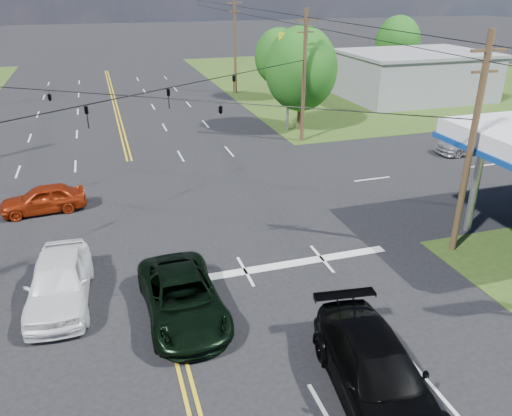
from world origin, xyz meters
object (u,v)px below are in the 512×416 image
object	(u,v)px
pole_ne	(304,75)
tree_right_a	(301,69)
pole_right_far	(235,44)
retail_ne	(414,77)
suv_black	(376,372)
pickup_dkgreen	(182,297)
tree_right_b	(279,57)
pickup_white	(59,281)
pole_se	(471,145)
tree_far_r	(398,42)

from	to	relation	value
pole_ne	tree_right_a	world-z (taller)	pole_ne
tree_right_a	pole_right_far	bearing A→B (deg)	93.58
retail_ne	suv_black	distance (m)	43.57
pole_ne	pickup_dkgreen	xyz separation A→B (m)	(-12.50, -19.24, -4.12)
pole_ne	tree_right_a	bearing A→B (deg)	71.57
pole_right_far	suv_black	world-z (taller)	pole_right_far
tree_right_b	pickup_white	bearing A→B (deg)	-122.30
pole_se	pickup_dkgreen	distance (m)	13.22
suv_black	pickup_white	size ratio (longest dim) A/B	1.13
pole_right_far	tree_right_b	xyz separation A→B (m)	(3.50, -4.00, -0.95)
pickup_white	tree_far_r	bearing A→B (deg)	48.58
pole_se	tree_right_a	xyz separation A→B (m)	(1.00, 21.00, -0.05)
retail_ne	suv_black	size ratio (longest dim) A/B	2.29
pole_se	tree_right_b	distance (m)	33.19
tree_far_r	pickup_white	distance (m)	53.67
tree_far_r	suv_black	distance (m)	54.22
pickup_dkgreen	tree_far_r	bearing A→B (deg)	48.73
pole_ne	pickup_white	distance (m)	24.18
pole_right_far	pickup_dkgreen	distance (m)	40.47
pole_ne	tree_right_a	size ratio (longest dim) A/B	1.16
retail_ne	tree_far_r	world-z (taller)	tree_far_r
tree_right_b	suv_black	bearing A→B (deg)	-105.95
tree_right_b	tree_far_r	bearing A→B (deg)	18.92
pickup_white	suv_black	bearing A→B (deg)	-37.79
retail_ne	pole_right_far	xyz separation A→B (m)	(-17.00, 8.00, 2.97)
tree_far_r	pickup_white	world-z (taller)	tree_far_r
tree_right_b	pickup_dkgreen	distance (m)	37.95
pole_se	suv_black	xyz separation A→B (m)	(-7.86, -6.75, -4.03)
pickup_dkgreen	pickup_white	size ratio (longest dim) A/B	1.06
pole_right_far	tree_far_r	distance (m)	21.10
tree_far_r	tree_right_a	bearing A→B (deg)	-138.01
retail_ne	pickup_white	size ratio (longest dim) A/B	2.60
retail_ne	tree_right_b	size ratio (longest dim) A/B	1.98
tree_far_r	pickup_dkgreen	bearing A→B (deg)	-129.78
pole_ne	tree_far_r	size ratio (longest dim) A/B	1.25
retail_ne	tree_far_r	distance (m)	11.02
tree_right_b	pickup_dkgreen	size ratio (longest dim) A/B	1.24
pole_right_far	tree_far_r	bearing A→B (deg)	5.44
retail_ne	pickup_dkgreen	bearing A→B (deg)	-134.29
retail_ne	tree_right_a	world-z (taller)	tree_right_a
tree_far_r	pole_se	bearing A→B (deg)	-118.30
pole_right_far	tree_right_b	bearing A→B (deg)	-48.81
pole_right_far	suv_black	bearing A→B (deg)	-100.19
retail_ne	pole_ne	xyz separation A→B (m)	(-17.00, -11.00, 2.72)
retail_ne	pole_ne	world-z (taller)	pole_ne
pole_ne	pole_right_far	size ratio (longest dim) A/B	0.95
tree_right_a	tree_right_b	xyz separation A→B (m)	(2.50, 12.00, -0.65)
retail_ne	tree_right_a	distance (m)	18.09
pole_right_far	tree_right_a	xyz separation A→B (m)	(1.00, -16.00, -0.30)
pickup_white	pickup_dkgreen	bearing A→B (deg)	-24.57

